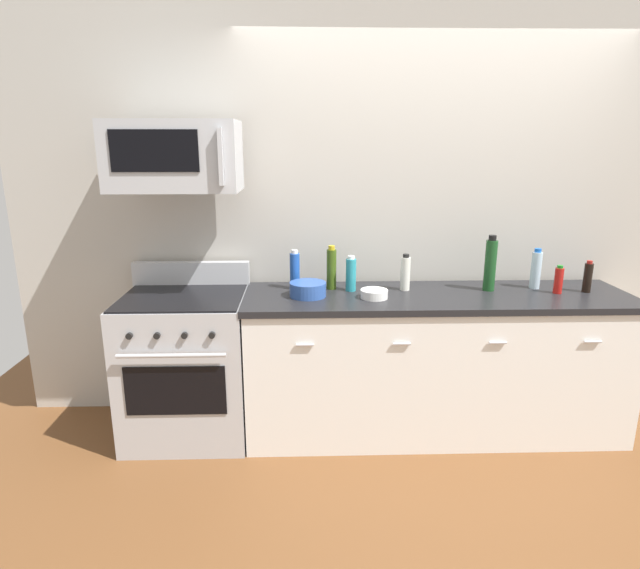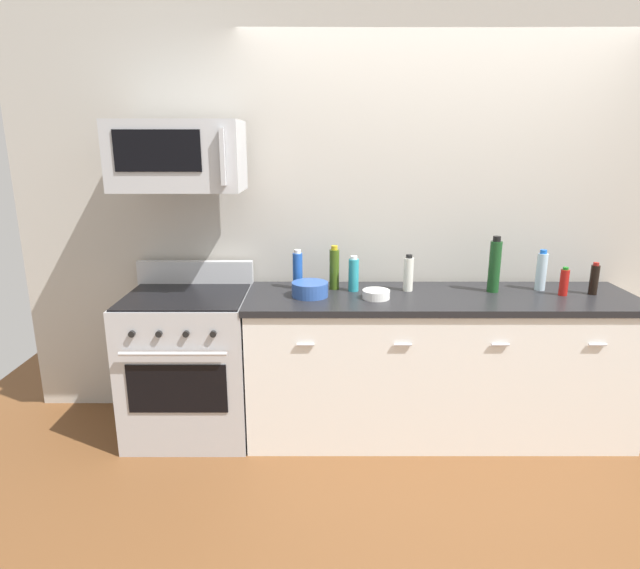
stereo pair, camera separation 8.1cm
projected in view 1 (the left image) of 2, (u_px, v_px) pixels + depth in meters
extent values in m
plane|color=brown|center=(430.00, 427.00, 3.50)|extent=(6.58, 6.58, 0.00)
cube|color=#B7B2A8|center=(427.00, 216.00, 3.55)|extent=(5.48, 0.10, 2.70)
cube|color=white|center=(434.00, 366.00, 3.39)|extent=(2.36, 0.62, 0.88)
cube|color=black|center=(438.00, 297.00, 3.27)|extent=(2.39, 0.65, 0.04)
cube|color=black|center=(441.00, 444.00, 3.22)|extent=(2.36, 0.02, 0.10)
cylinder|color=silver|center=(305.00, 345.00, 2.98)|extent=(0.10, 0.02, 0.02)
cylinder|color=silver|center=(402.00, 344.00, 2.99)|extent=(0.10, 0.02, 0.02)
cylinder|color=silver|center=(498.00, 343.00, 3.01)|extent=(0.10, 0.02, 0.02)
cylinder|color=silver|center=(593.00, 342.00, 3.03)|extent=(0.10, 0.02, 0.02)
cube|color=#B7BABF|center=(187.00, 367.00, 3.34)|extent=(0.76, 0.64, 0.91)
cube|color=black|center=(175.00, 391.00, 3.02)|extent=(0.58, 0.01, 0.30)
cylinder|color=#B7BABF|center=(171.00, 356.00, 2.94)|extent=(0.61, 0.02, 0.02)
cube|color=#B7BABF|center=(191.00, 274.00, 3.48)|extent=(0.76, 0.06, 0.16)
cube|color=black|center=(182.00, 297.00, 3.22)|extent=(0.73, 0.61, 0.01)
cylinder|color=black|center=(129.00, 336.00, 2.92)|extent=(0.04, 0.02, 0.04)
cylinder|color=black|center=(157.00, 336.00, 2.93)|extent=(0.04, 0.02, 0.04)
cylinder|color=black|center=(184.00, 335.00, 2.93)|extent=(0.04, 0.02, 0.04)
cylinder|color=black|center=(212.00, 335.00, 2.94)|extent=(0.04, 0.02, 0.04)
cube|color=#B7BABF|center=(175.00, 156.00, 3.05)|extent=(0.74, 0.40, 0.40)
cube|color=black|center=(154.00, 151.00, 2.84)|extent=(0.48, 0.01, 0.22)
cube|color=#B7BABF|center=(221.00, 157.00, 2.85)|extent=(0.02, 0.04, 0.30)
cylinder|color=silver|center=(536.00, 270.00, 3.37)|extent=(0.06, 0.06, 0.23)
cylinder|color=blue|center=(538.00, 250.00, 3.34)|extent=(0.04, 0.04, 0.02)
cylinder|color=silver|center=(405.00, 274.00, 3.33)|extent=(0.06, 0.06, 0.21)
cylinder|color=black|center=(406.00, 256.00, 3.30)|extent=(0.04, 0.04, 0.02)
cylinder|color=#1E4CA5|center=(295.00, 271.00, 3.36)|extent=(0.06, 0.06, 0.23)
cylinder|color=silver|center=(295.00, 252.00, 3.32)|extent=(0.04, 0.04, 0.02)
cylinder|color=teal|center=(351.00, 275.00, 3.32)|extent=(0.07, 0.07, 0.20)
cylinder|color=white|center=(351.00, 257.00, 3.29)|extent=(0.04, 0.04, 0.02)
cylinder|color=#19471E|center=(490.00, 266.00, 3.31)|extent=(0.07, 0.07, 0.32)
cylinder|color=black|center=(493.00, 238.00, 3.26)|extent=(0.05, 0.05, 0.03)
cylinder|color=#B21914|center=(558.00, 281.00, 3.27)|extent=(0.05, 0.05, 0.16)
cylinder|color=#19721E|center=(560.00, 267.00, 3.24)|extent=(0.03, 0.03, 0.02)
cylinder|color=#385114|center=(331.00, 269.00, 3.35)|extent=(0.06, 0.06, 0.25)
cylinder|color=#B29919|center=(332.00, 248.00, 3.32)|extent=(0.04, 0.04, 0.03)
cylinder|color=black|center=(588.00, 278.00, 3.29)|extent=(0.05, 0.05, 0.18)
cylinder|color=maroon|center=(590.00, 262.00, 3.26)|extent=(0.03, 0.03, 0.02)
cylinder|color=#2D519E|center=(308.00, 289.00, 3.21)|extent=(0.22, 0.22, 0.09)
torus|color=#2D519E|center=(308.00, 283.00, 3.20)|extent=(0.22, 0.22, 0.01)
cylinder|color=#2D519E|center=(308.00, 295.00, 3.22)|extent=(0.12, 0.12, 0.01)
cylinder|color=white|center=(374.00, 294.00, 3.18)|extent=(0.16, 0.16, 0.05)
torus|color=white|center=(374.00, 290.00, 3.17)|extent=(0.16, 0.16, 0.01)
cylinder|color=white|center=(374.00, 297.00, 3.18)|extent=(0.09, 0.09, 0.01)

